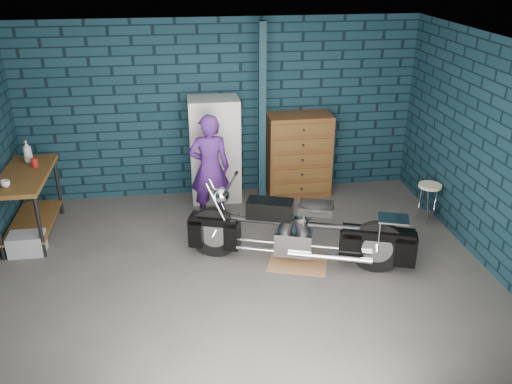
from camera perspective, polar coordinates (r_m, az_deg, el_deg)
ground at (r=6.60m, az=-1.55°, el=-8.70°), size 6.00×6.00×0.00m
room_walls at (r=6.31m, az=-2.36°, el=8.75°), size 6.02×5.01×2.71m
support_post at (r=7.86m, az=0.65°, el=7.77°), size 0.10×0.10×2.70m
workbench at (r=7.86m, az=-22.69°, el=-1.23°), size 0.60×1.40×0.91m
drip_mat at (r=6.84m, az=4.44°, el=-7.42°), size 0.85×0.74×0.01m
motorcycle at (r=6.59m, az=4.58°, el=-3.59°), size 2.45×1.36×1.04m
person at (r=7.58m, az=-4.89°, el=2.49°), size 0.57×0.38×1.57m
storage_bin at (r=7.56m, az=-22.97°, el=-5.04°), size 0.44×0.31×0.27m
locker at (r=8.23m, az=-4.34°, el=4.43°), size 0.74×0.53×1.60m
tool_chest at (r=8.46m, az=4.52°, el=3.90°), size 0.97×0.54×1.29m
shop_stool at (r=8.04m, az=17.61°, el=-1.14°), size 0.36×0.36×0.58m
cup_a at (r=7.32m, az=-24.88°, el=0.80°), size 0.11×0.11×0.09m
mug_red at (r=7.84m, az=-22.28°, el=2.90°), size 0.09×0.09×0.12m
bottle at (r=8.02m, az=-22.93°, el=3.96°), size 0.12×0.12×0.30m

